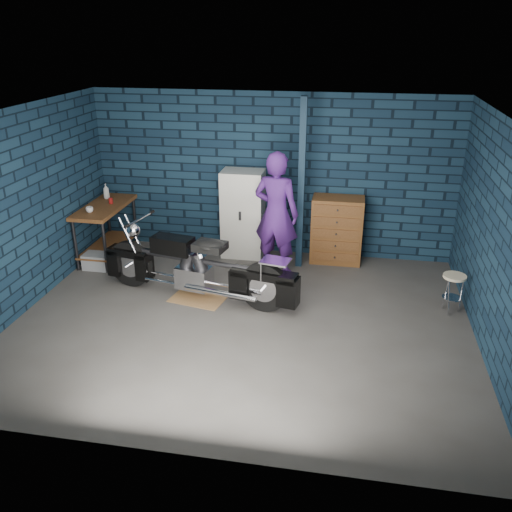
{
  "coord_description": "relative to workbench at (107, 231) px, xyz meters",
  "views": [
    {
      "loc": [
        1.31,
        -6.19,
        3.66
      ],
      "look_at": [
        0.13,
        0.3,
        0.83
      ],
      "focal_mm": 38.0,
      "sensor_mm": 36.0,
      "label": 1
    }
  ],
  "objects": [
    {
      "name": "cup_a",
      "position": [
        -0.06,
        -0.37,
        0.5
      ],
      "size": [
        0.12,
        0.12,
        0.09
      ],
      "primitive_type": "imported",
      "rotation": [
        0.0,
        0.0,
        0.02
      ],
      "color": "beige",
      "rests_on": "workbench"
    },
    {
      "name": "locker",
      "position": [
        2.24,
        0.48,
        0.28
      ],
      "size": [
        0.69,
        0.49,
        1.47
      ],
      "primitive_type": "cube",
      "color": "silver",
      "rests_on": "ground"
    },
    {
      "name": "workbench",
      "position": [
        0.0,
        0.0,
        0.0
      ],
      "size": [
        0.6,
        1.4,
        0.91
      ],
      "primitive_type": "cube",
      "color": "brown",
      "rests_on": "ground"
    },
    {
      "name": "storage_bin",
      "position": [
        0.02,
        -0.5,
        -0.33
      ],
      "size": [
        0.41,
        0.29,
        0.25
      ],
      "primitive_type": "cube",
      "color": "gray",
      "rests_on": "ground"
    },
    {
      "name": "room_walls",
      "position": [
        2.68,
        -1.2,
        1.45
      ],
      "size": [
        6.02,
        5.01,
        2.71
      ],
      "color": "#0F2133",
      "rests_on": "ground"
    },
    {
      "name": "support_post",
      "position": [
        3.23,
        0.2,
        0.9
      ],
      "size": [
        0.1,
        0.1,
        2.7
      ],
      "primitive_type": "cube",
      "color": "#112538",
      "rests_on": "ground"
    },
    {
      "name": "ground",
      "position": [
        2.68,
        -1.75,
        -0.46
      ],
      "size": [
        6.0,
        6.0,
        0.0
      ],
      "primitive_type": "plane",
      "color": "#494744",
      "rests_on": "ground"
    },
    {
      "name": "drip_mat",
      "position": [
        1.93,
        -1.21,
        -0.45
      ],
      "size": [
        0.86,
        0.71,
        0.01
      ],
      "primitive_type": "cube",
      "rotation": [
        0.0,
        0.0,
        -0.2
      ],
      "color": "brown",
      "rests_on": "ground"
    },
    {
      "name": "tool_chest",
      "position": [
        3.81,
        0.48,
        0.1
      ],
      "size": [
        0.83,
        0.46,
        1.1
      ],
      "primitive_type": "cube",
      "color": "brown",
      "rests_on": "ground"
    },
    {
      "name": "mug_red",
      "position": [
        0.07,
        0.12,
        0.5
      ],
      "size": [
        0.09,
        0.09,
        0.1
      ],
      "primitive_type": "cylinder",
      "rotation": [
        0.0,
        0.0,
        0.43
      ],
      "color": "maroon",
      "rests_on": "workbench"
    },
    {
      "name": "bottle",
      "position": [
        -0.11,
        0.37,
        0.59
      ],
      "size": [
        0.11,
        0.11,
        0.26
      ],
      "primitive_type": "imported",
      "rotation": [
        0.0,
        0.0,
        0.14
      ],
      "color": "gray",
      "rests_on": "workbench"
    },
    {
      "name": "person",
      "position": [
        2.89,
        -0.1,
        0.52
      ],
      "size": [
        0.79,
        0.61,
        1.95
      ],
      "primitive_type": "imported",
      "rotation": [
        0.0,
        0.0,
        2.93
      ],
      "color": "#4D207A",
      "rests_on": "ground"
    },
    {
      "name": "shop_stool",
      "position": [
        5.45,
        -1.0,
        -0.17
      ],
      "size": [
        0.31,
        0.31,
        0.56
      ],
      "primitive_type": null,
      "rotation": [
        0.0,
        0.0,
        0.0
      ],
      "color": "beige",
      "rests_on": "ground"
    },
    {
      "name": "motorcycle",
      "position": [
        1.93,
        -1.21,
        0.1
      ],
      "size": [
        2.62,
        1.17,
        1.12
      ],
      "primitive_type": null,
      "rotation": [
        0.0,
        0.0,
        -0.2
      ],
      "color": "black",
      "rests_on": "ground"
    }
  ]
}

